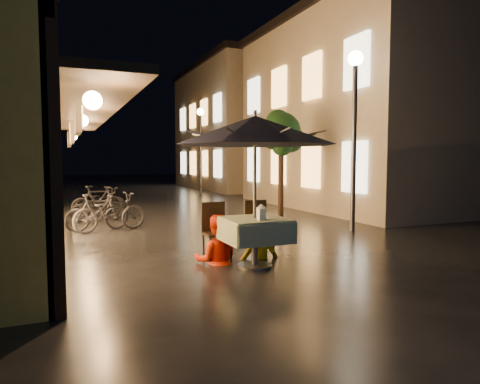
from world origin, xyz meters
name	(u,v)px	position (x,y,z in m)	size (l,w,h in m)	color
ground	(281,260)	(0.00, 0.00, 0.00)	(90.00, 90.00, 0.00)	black
east_building_near	(377,114)	(7.49, 6.50, 3.41)	(7.30, 9.30, 6.80)	tan
east_building_far	(251,128)	(7.49, 18.00, 3.66)	(7.30, 10.30, 7.30)	tan
street_tree	(281,134)	(2.41, 4.51, 2.42)	(1.43, 1.20, 3.15)	black
streetlamp_near	(355,108)	(3.00, 2.00, 2.92)	(0.36, 0.36, 4.23)	#59595E
streetlamp_far	(201,135)	(3.00, 14.00, 2.92)	(0.36, 0.36, 4.23)	#59595E
cafe_table	(255,230)	(-0.60, -0.25, 0.59)	(0.99, 0.99, 0.78)	#59595E
patio_umbrella	(255,130)	(-0.60, -0.25, 2.15)	(2.52, 2.52, 2.46)	#59595E
cafe_chair_left	(215,228)	(-1.00, 0.49, 0.54)	(0.42, 0.42, 0.97)	black
cafe_chair_right	(258,225)	(-0.20, 0.49, 0.54)	(0.42, 0.42, 0.97)	black
table_lantern	(261,211)	(-0.60, -0.49, 0.92)	(0.16, 0.16, 0.25)	white
person_orange	(216,216)	(-1.06, 0.29, 0.77)	(0.75, 0.59, 1.55)	red
person_yellow	(259,218)	(-0.26, 0.33, 0.69)	(0.89, 0.51, 1.38)	yellow
bicycle_0	(110,212)	(-2.36, 4.13, 0.46)	(0.61, 1.74, 0.91)	black
bicycle_1	(97,213)	(-2.64, 4.32, 0.44)	(0.42, 1.48, 0.89)	black
bicycle_2	(97,207)	(-2.51, 6.02, 0.40)	(0.53, 1.52, 0.80)	black
bicycle_3	(98,201)	(-2.42, 7.00, 0.47)	(0.44, 1.56, 0.94)	black
bicycle_4	(100,202)	(-2.33, 7.21, 0.43)	(0.57, 1.63, 0.85)	black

